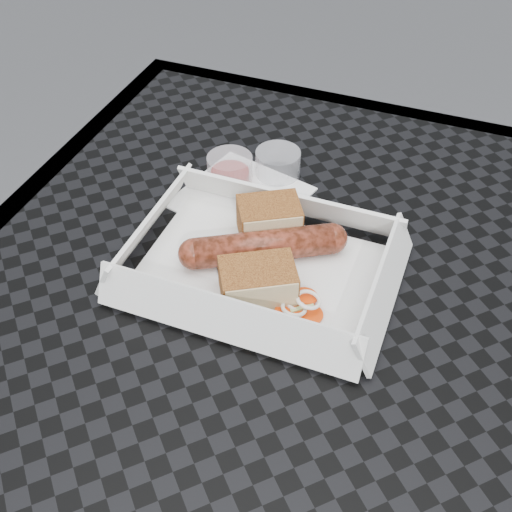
{
  "coord_description": "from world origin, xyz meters",
  "views": [
    {
      "loc": [
        0.05,
        -0.35,
        1.18
      ],
      "look_at": [
        -0.11,
        0.04,
        0.78
      ],
      "focal_mm": 45.0,
      "sensor_mm": 36.0,
      "label": 1
    }
  ],
  "objects": [
    {
      "name": "bread_near",
      "position": [
        -0.12,
        0.1,
        0.77
      ],
      "size": [
        0.07,
        0.07,
        0.04
      ],
      "primitive_type": "cube",
      "rotation": [
        0.0,
        0.0,
        0.53
      ],
      "color": "brown",
      "rests_on": "food_tray"
    },
    {
      "name": "bread_far",
      "position": [
        -0.1,
        0.02,
        0.77
      ],
      "size": [
        0.08,
        0.07,
        0.03
      ],
      "primitive_type": "cube",
      "rotation": [
        0.0,
        0.0,
        0.53
      ],
      "color": "brown",
      "rests_on": "food_tray"
    },
    {
      "name": "food_tray",
      "position": [
        -0.11,
        0.05,
        0.75
      ],
      "size": [
        0.22,
        0.15,
        0.0
      ],
      "primitive_type": "cube",
      "color": "white",
      "rests_on": "patio_table"
    },
    {
      "name": "veg_garnish",
      "position": [
        -0.06,
        0.02,
        0.75
      ],
      "size": [
        0.03,
        0.03,
        0.0
      ],
      "color": "#E23E09",
      "rests_on": "food_tray"
    },
    {
      "name": "bratwurst",
      "position": [
        -0.11,
        0.07,
        0.76
      ],
      "size": [
        0.14,
        0.1,
        0.03
      ],
      "rotation": [
        0.0,
        0.0,
        0.53
      ],
      "color": "maroon",
      "rests_on": "food_tray"
    },
    {
      "name": "napkin",
      "position": [
        -0.17,
        0.15,
        0.75
      ],
      "size": [
        0.15,
        0.15,
        0.0
      ],
      "primitive_type": "cube",
      "rotation": [
        0.0,
        0.0,
        -0.25
      ],
      "color": "white",
      "rests_on": "patio_table"
    },
    {
      "name": "condiment_cup_sauce",
      "position": [
        -0.19,
        0.17,
        0.76
      ],
      "size": [
        0.05,
        0.05,
        0.03
      ],
      "primitive_type": "cylinder",
      "color": "maroon",
      "rests_on": "patio_table"
    },
    {
      "name": "patio_table",
      "position": [
        0.0,
        0.0,
        0.67
      ],
      "size": [
        0.8,
        0.8,
        0.74
      ],
      "color": "black",
      "rests_on": "ground"
    },
    {
      "name": "condiment_cup_empty",
      "position": [
        -0.14,
        0.2,
        0.76
      ],
      "size": [
        0.05,
        0.05,
        0.03
      ],
      "primitive_type": "cylinder",
      "color": "silver",
      "rests_on": "patio_table"
    }
  ]
}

